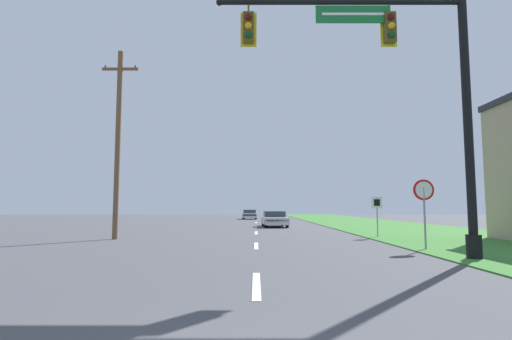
# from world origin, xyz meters

# --- Properties ---
(grass_verge_right) EXTENTS (10.00, 110.00, 0.04)m
(grass_verge_right) POSITION_xyz_m (10.50, 30.00, 0.02)
(grass_verge_right) COLOR #38752D
(grass_verge_right) RESTS_ON ground
(road_center_line) EXTENTS (0.16, 34.80, 0.01)m
(road_center_line) POSITION_xyz_m (0.00, 22.00, 0.01)
(road_center_line) COLOR silver
(road_center_line) RESTS_ON ground
(signal_mast) EXTENTS (7.87, 0.47, 8.73)m
(signal_mast) POSITION_xyz_m (4.66, 9.80, 5.27)
(signal_mast) COLOR black
(signal_mast) RESTS_ON grass_verge_right
(car_ahead) EXTENTS (2.03, 4.69, 1.19)m
(car_ahead) POSITION_xyz_m (1.45, 29.68, 0.61)
(car_ahead) COLOR black
(car_ahead) RESTS_ON ground
(far_car) EXTENTS (1.82, 4.28, 1.19)m
(far_car) POSITION_xyz_m (-0.82, 50.07, 0.60)
(far_car) COLOR black
(far_car) RESTS_ON ground
(stop_sign) EXTENTS (0.76, 0.07, 2.50)m
(stop_sign) POSITION_xyz_m (6.10, 12.47, 1.86)
(stop_sign) COLOR gray
(stop_sign) RESTS_ON grass_verge_right
(route_sign_post) EXTENTS (0.55, 0.06, 2.03)m
(route_sign_post) POSITION_xyz_m (6.19, 18.44, 1.53)
(route_sign_post) COLOR gray
(route_sign_post) RESTS_ON grass_verge_right
(utility_pole_near) EXTENTS (1.80, 0.26, 9.33)m
(utility_pole_near) POSITION_xyz_m (-6.81, 17.35, 4.82)
(utility_pole_near) COLOR brown
(utility_pole_near) RESTS_ON ground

